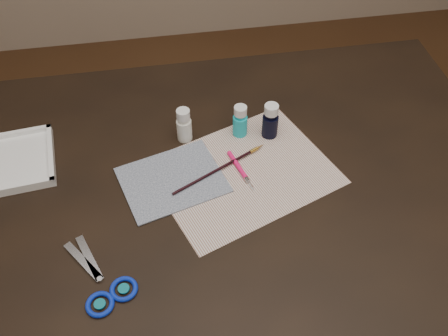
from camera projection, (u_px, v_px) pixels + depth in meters
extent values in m
cube|color=#422614|center=(224.00, 332.00, 1.65)|extent=(3.50, 3.50, 0.02)
cube|color=black|center=(224.00, 272.00, 1.36)|extent=(1.30, 0.90, 0.75)
cube|color=white|center=(243.00, 173.00, 1.10)|extent=(0.45, 0.40, 0.00)
cube|color=#172440|center=(172.00, 180.00, 1.09)|extent=(0.25, 0.22, 0.00)
cylinder|color=white|center=(184.00, 125.00, 1.15)|extent=(0.04, 0.04, 0.09)
cylinder|color=#18BDCB|center=(240.00, 121.00, 1.16)|extent=(0.04, 0.04, 0.08)
cylinder|color=black|center=(270.00, 121.00, 1.15)|extent=(0.04, 0.04, 0.09)
cube|color=white|center=(12.00, 161.00, 1.11)|extent=(0.20, 0.20, 0.02)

